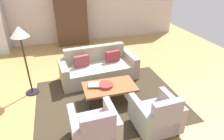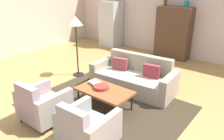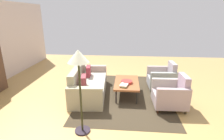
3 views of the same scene
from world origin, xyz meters
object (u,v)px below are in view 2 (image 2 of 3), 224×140
refrigerator (111,24)px  fruit_bowl (101,87)px  coffee_table (104,91)px  book_stack (95,83)px  cabinet (173,33)px  floor_lamp (76,26)px  armchair_right (86,130)px  couch (134,78)px  armchair_left (42,106)px  vase_tall (166,2)px  vase_round (187,4)px

refrigerator → fruit_bowl: bearing=-53.3°
coffee_table → book_stack: book_stack is taller
fruit_bowl → book_stack: 0.26m
book_stack → cabinet: 4.13m
refrigerator → floor_lamp: size_ratio=1.08×
book_stack → cabinet: (-0.03, 4.10, 0.44)m
book_stack → fruit_bowl: bearing=-16.2°
armchair_right → couch: bearing=102.1°
refrigerator → floor_lamp: refrigerator is taller
armchair_left → refrigerator: (-2.52, 5.24, 0.58)m
book_stack → floor_lamp: (-1.45, 0.82, 0.98)m
vase_tall → vase_round: size_ratio=1.17×
coffee_table → armchair_left: armchair_left is taller
vase_round → refrigerator: (-3.11, -0.10, -0.99)m
armchair_right → fruit_bowl: 1.36m
coffee_table → cabinet: cabinet is taller
armchair_right → floor_lamp: 3.34m
armchair_right → book_stack: armchair_right is taller
armchair_left → refrigerator: bearing=114.0°
armchair_left → vase_tall: 5.57m
book_stack → vase_tall: bearing=95.9°
book_stack → couch: bearing=73.4°
vase_round → fruit_bowl: bearing=-91.0°
couch → book_stack: bearing=69.1°
couch → cabinet: bearing=-87.4°
armchair_left → armchair_right: (1.20, 0.00, 0.00)m
armchair_left → floor_lamp: 2.62m
armchair_left → fruit_bowl: (0.51, 1.17, 0.12)m
armchair_left → vase_round: (0.58, 5.34, 1.57)m
fruit_bowl → armchair_left: bearing=-113.6°
fruit_bowl → vase_round: (0.07, 4.17, 1.45)m
couch → refrigerator: bearing=-47.0°
coffee_table → cabinet: 4.22m
fruit_bowl → coffee_table: bearing=0.0°
book_stack → vase_round: (0.32, 4.10, 1.45)m
couch → armchair_left: armchair_left is taller
cabinet → coffee_table: bearing=-85.0°
vase_tall → vase_round: 0.75m
coffee_table → floor_lamp: 2.26m
book_stack → vase_round: size_ratio=1.43×
armchair_left → vase_round: bearing=82.0°
couch → fruit_bowl: (-0.08, -1.19, 0.17)m
armchair_left → refrigerator: size_ratio=0.48×
coffee_table → armchair_left: bearing=-117.1°
armchair_right → fruit_bowl: bearing=118.2°
refrigerator → floor_lamp: bearing=-67.3°
couch → armchair_left: bearing=71.7°
armchair_left → fruit_bowl: bearing=64.7°
book_stack → coffee_table: bearing=-12.1°
book_stack → cabinet: cabinet is taller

